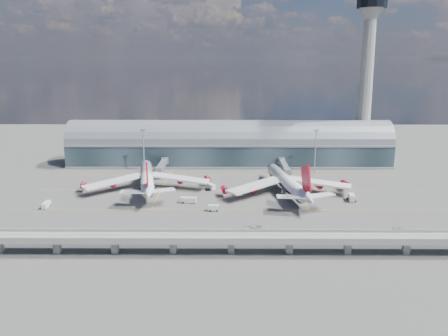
{
  "coord_description": "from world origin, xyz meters",
  "views": [
    {
      "loc": [
        -1.57,
        -193.74,
        64.88
      ],
      "look_at": [
        -2.86,
        10.0,
        14.0
      ],
      "focal_mm": 35.0,
      "sensor_mm": 36.0,
      "label": 1
    }
  ],
  "objects_px": {
    "cargo_train_2": "(398,230)",
    "service_truck_2": "(188,200)",
    "service_truck_5": "(210,187)",
    "service_truck_3": "(352,198)",
    "service_truck_0": "(46,205)",
    "service_truck_1": "(214,208)",
    "cargo_train_0": "(253,229)",
    "control_tower": "(366,81)",
    "floodlight_mast_right": "(315,150)",
    "service_truck_4": "(239,192)",
    "cargo_train_1": "(257,230)",
    "floodlight_mast_left": "(144,150)",
    "airliner_left": "(147,178)",
    "airliner_right": "(287,183)"
  },
  "relations": [
    {
      "from": "cargo_train_0",
      "to": "cargo_train_1",
      "type": "height_order",
      "value": "cargo_train_0"
    },
    {
      "from": "service_truck_0",
      "to": "cargo_train_0",
      "type": "height_order",
      "value": "service_truck_0"
    },
    {
      "from": "control_tower",
      "to": "floodlight_mast_left",
      "type": "relative_size",
      "value": 4.01
    },
    {
      "from": "floodlight_mast_right",
      "to": "control_tower",
      "type": "bearing_deg",
      "value": 38.66
    },
    {
      "from": "floodlight_mast_right",
      "to": "service_truck_4",
      "type": "bearing_deg",
      "value": -136.34
    },
    {
      "from": "service_truck_2",
      "to": "service_truck_3",
      "type": "relative_size",
      "value": 1.13
    },
    {
      "from": "service_truck_2",
      "to": "service_truck_3",
      "type": "bearing_deg",
      "value": -81.56
    },
    {
      "from": "service_truck_0",
      "to": "cargo_train_2",
      "type": "height_order",
      "value": "service_truck_0"
    },
    {
      "from": "floodlight_mast_right",
      "to": "service_truck_3",
      "type": "xyz_separation_m",
      "value": [
        7.35,
        -52.56,
        -12.03
      ]
    },
    {
      "from": "service_truck_4",
      "to": "cargo_train_1",
      "type": "distance_m",
      "value": 47.86
    },
    {
      "from": "control_tower",
      "to": "cargo_train_0",
      "type": "relative_size",
      "value": 11.73
    },
    {
      "from": "service_truck_2",
      "to": "service_truck_5",
      "type": "bearing_deg",
      "value": -17.93
    },
    {
      "from": "service_truck_1",
      "to": "service_truck_2",
      "type": "height_order",
      "value": "service_truck_2"
    },
    {
      "from": "airliner_right",
      "to": "service_truck_2",
      "type": "xyz_separation_m",
      "value": [
        -47.74,
        -13.87,
        -4.24
      ]
    },
    {
      "from": "control_tower",
      "to": "service_truck_5",
      "type": "bearing_deg",
      "value": -146.62
    },
    {
      "from": "service_truck_0",
      "to": "cargo_train_1",
      "type": "height_order",
      "value": "service_truck_0"
    },
    {
      "from": "airliner_left",
      "to": "service_truck_4",
      "type": "bearing_deg",
      "value": -21.23
    },
    {
      "from": "service_truck_4",
      "to": "cargo_train_0",
      "type": "height_order",
      "value": "service_truck_4"
    },
    {
      "from": "service_truck_3",
      "to": "cargo_train_0",
      "type": "xyz_separation_m",
      "value": [
        -48.5,
        -37.98,
        -0.58
      ]
    },
    {
      "from": "service_truck_5",
      "to": "cargo_train_1",
      "type": "distance_m",
      "value": 59.89
    },
    {
      "from": "floodlight_mast_left",
      "to": "cargo_train_2",
      "type": "height_order",
      "value": "floodlight_mast_left"
    },
    {
      "from": "service_truck_5",
      "to": "cargo_train_2",
      "type": "height_order",
      "value": "service_truck_5"
    },
    {
      "from": "service_truck_2",
      "to": "control_tower",
      "type": "bearing_deg",
      "value": -45.31
    },
    {
      "from": "airliner_left",
      "to": "service_truck_5",
      "type": "relative_size",
      "value": 10.41
    },
    {
      "from": "cargo_train_2",
      "to": "service_truck_2",
      "type": "bearing_deg",
      "value": 67.07
    },
    {
      "from": "control_tower",
      "to": "floodlight_mast_right",
      "type": "distance_m",
      "value": 58.76
    },
    {
      "from": "floodlight_mast_right",
      "to": "service_truck_3",
      "type": "relative_size",
      "value": 3.8
    },
    {
      "from": "airliner_left",
      "to": "service_truck_1",
      "type": "bearing_deg",
      "value": -53.53
    },
    {
      "from": "floodlight_mast_left",
      "to": "service_truck_3",
      "type": "distance_m",
      "value": 120.13
    },
    {
      "from": "airliner_left",
      "to": "service_truck_5",
      "type": "height_order",
      "value": "airliner_left"
    },
    {
      "from": "floodlight_mast_right",
      "to": "service_truck_3",
      "type": "height_order",
      "value": "floodlight_mast_right"
    },
    {
      "from": "floodlight_mast_right",
      "to": "service_truck_1",
      "type": "height_order",
      "value": "floodlight_mast_right"
    },
    {
      "from": "service_truck_4",
      "to": "service_truck_1",
      "type": "bearing_deg",
      "value": -122.18
    },
    {
      "from": "floodlight_mast_right",
      "to": "service_truck_1",
      "type": "relative_size",
      "value": 5.53
    },
    {
      "from": "floodlight_mast_right",
      "to": "airliner_right",
      "type": "distance_m",
      "value": 48.04
    },
    {
      "from": "floodlight_mast_right",
      "to": "airliner_left",
      "type": "bearing_deg",
      "value": -159.17
    },
    {
      "from": "airliner_left",
      "to": "cargo_train_0",
      "type": "bearing_deg",
      "value": -58.47
    },
    {
      "from": "service_truck_0",
      "to": "service_truck_1",
      "type": "distance_m",
      "value": 75.53
    },
    {
      "from": "floodlight_mast_right",
      "to": "airliner_right",
      "type": "bearing_deg",
      "value": -117.13
    },
    {
      "from": "floodlight_mast_right",
      "to": "cargo_train_0",
      "type": "height_order",
      "value": "floodlight_mast_right"
    },
    {
      "from": "cargo_train_0",
      "to": "cargo_train_2",
      "type": "bearing_deg",
      "value": -67.93
    },
    {
      "from": "control_tower",
      "to": "service_truck_5",
      "type": "relative_size",
      "value": 15.5
    },
    {
      "from": "cargo_train_1",
      "to": "cargo_train_2",
      "type": "xyz_separation_m",
      "value": [
        54.63,
        0.09,
        -0.04
      ]
    },
    {
      "from": "floodlight_mast_left",
      "to": "service_truck_1",
      "type": "relative_size",
      "value": 5.53
    },
    {
      "from": "service_truck_1",
      "to": "cargo_train_0",
      "type": "bearing_deg",
      "value": -144.74
    },
    {
      "from": "service_truck_0",
      "to": "service_truck_4",
      "type": "relative_size",
      "value": 1.18
    },
    {
      "from": "floodlight_mast_left",
      "to": "floodlight_mast_right",
      "type": "relative_size",
      "value": 1.0
    },
    {
      "from": "airliner_left",
      "to": "cargo_train_2",
      "type": "xyz_separation_m",
      "value": [
        107.05,
        -55.76,
        -5.19
      ]
    },
    {
      "from": "service_truck_1",
      "to": "service_truck_2",
      "type": "distance_m",
      "value": 16.3
    },
    {
      "from": "airliner_left",
      "to": "cargo_train_0",
      "type": "distance_m",
      "value": 75.55
    }
  ]
}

